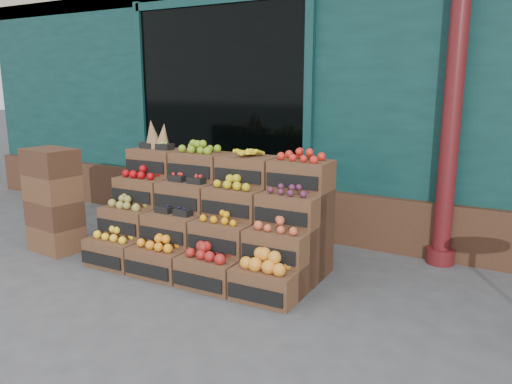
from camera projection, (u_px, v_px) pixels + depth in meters
The scene contains 5 objects.
ground at pixel (234, 315), 3.98m from camera, with size 60.00×60.00×0.00m, color #48484B.
shop_facade at pixel (409, 44), 7.78m from camera, with size 12.00×6.24×4.80m.
crate_display at pixel (211, 223), 4.98m from camera, with size 2.30×1.17×1.42m.
spare_crates at pixel (53, 200), 5.40m from camera, with size 0.61×0.45×1.13m.
shopkeeper at pixel (223, 142), 7.10m from camera, with size 0.71×0.47×1.96m, color #1D6739.
Camera 1 is at (1.99, -3.09, 1.81)m, focal length 35.00 mm.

